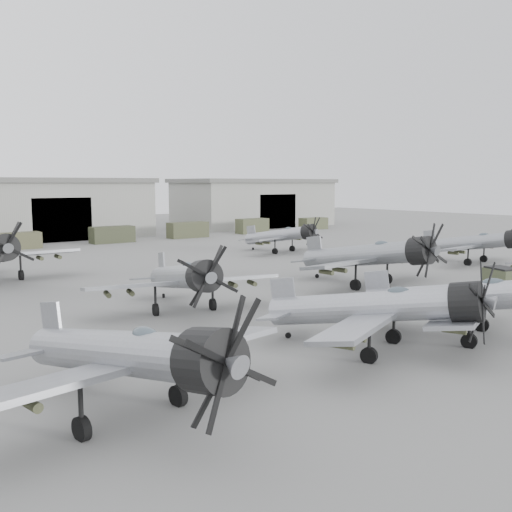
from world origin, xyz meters
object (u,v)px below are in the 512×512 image
Objects in this scene: aircraft_near_1 at (480,297)px; aircraft_extra_312 at (386,307)px; aircraft_mid_1 at (185,278)px; aircraft_near_0 at (134,356)px; aircraft_mid_3 at (478,243)px; aircraft_far_1 at (285,235)px; aircraft_mid_2 at (374,255)px.

aircraft_extra_312 is at bearing 144.20° from aircraft_near_1.
aircraft_mid_1 is at bearing 81.86° from aircraft_extra_312.
aircraft_near_0 reaches higher than aircraft_mid_1.
aircraft_mid_1 is 1.03× the size of aircraft_extra_312.
aircraft_mid_1 reaches higher than aircraft_mid_3.
aircraft_mid_3 is 0.98× the size of aircraft_extra_312.
aircraft_extra_312 is at bearing -62.80° from aircraft_mid_1.
aircraft_near_1 reaches higher than aircraft_far_1.
aircraft_near_0 reaches higher than aircraft_extra_312.
aircraft_near_1 is at bearing -123.69° from aircraft_mid_2.
aircraft_near_0 reaches higher than aircraft_mid_3.
aircraft_near_1 is 15.07m from aircraft_mid_2.
aircraft_near_1 is 1.06× the size of aircraft_far_1.
aircraft_near_1 reaches higher than aircraft_mid_3.
aircraft_mid_2 is 18.07m from aircraft_mid_3.
aircraft_mid_1 is 1.05× the size of aircraft_mid_3.
aircraft_near_1 is (18.48, -1.33, -0.11)m from aircraft_near_0.
aircraft_mid_2 is at bearing 9.35° from aircraft_mid_1.
aircraft_near_0 is 16.21m from aircraft_mid_1.
aircraft_mid_1 is 1.09× the size of aircraft_far_1.
aircraft_mid_1 is 0.90× the size of aircraft_mid_2.
aircraft_mid_3 is 20.78m from aircraft_far_1.
aircraft_extra_312 is (12.82, 0.07, -0.11)m from aircraft_near_0.
aircraft_near_1 is 1.00× the size of aircraft_extra_312.
aircraft_near_0 is at bearing 153.95° from aircraft_near_1.
aircraft_mid_3 is at bearing 2.45° from aircraft_extra_312.
aircraft_near_0 is 1.07× the size of aircraft_near_1.
aircraft_near_0 reaches higher than aircraft_near_1.
aircraft_far_1 is at bearing 109.72° from aircraft_mid_3.
aircraft_mid_1 is at bearing 44.74° from aircraft_near_0.
aircraft_far_1 is at bearing 42.94° from aircraft_near_1.
aircraft_far_1 is at bearing 62.15° from aircraft_mid_2.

